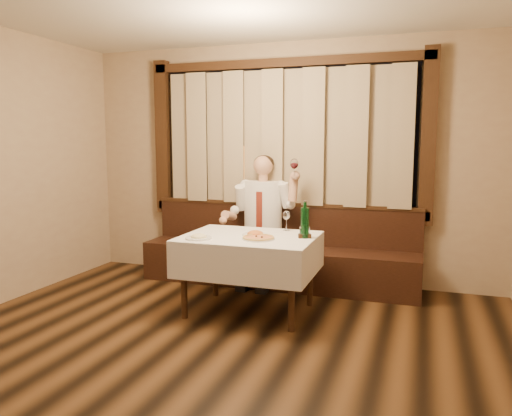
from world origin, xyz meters
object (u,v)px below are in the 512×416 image
(pasta_red, at_px, (255,232))
(green_bottle, at_px, (305,222))
(pizza, at_px, (258,238))
(pasta_cream, at_px, (199,235))
(banquette, at_px, (279,258))
(seated_man, at_px, (262,211))
(dining_table, at_px, (249,246))
(cruet_caddy, at_px, (305,233))

(pasta_red, distance_m, green_bottle, 0.50)
(pizza, bearing_deg, pasta_cream, -163.62)
(pizza, bearing_deg, pasta_red, 117.72)
(pasta_cream, xyz_separation_m, green_bottle, (0.93, 0.36, 0.12))
(banquette, height_order, pizza, banquette)
(pasta_cream, xyz_separation_m, seated_man, (0.22, 1.23, 0.07))
(dining_table, xyz_separation_m, seated_man, (-0.18, 0.93, 0.21))
(pasta_red, bearing_deg, dining_table, -148.98)
(pasta_red, xyz_separation_m, cruet_caddy, (0.48, 0.03, 0.01))
(pizza, relative_size, seated_man, 0.21)
(pasta_cream, bearing_deg, seated_man, 79.94)
(banquette, relative_size, cruet_caddy, 24.78)
(banquette, bearing_deg, seated_man, -153.19)
(banquette, height_order, pasta_cream, banquette)
(banquette, bearing_deg, cruet_caddy, -61.16)
(green_bottle, bearing_deg, seated_man, 129.18)
(pizza, relative_size, pasta_red, 1.23)
(pasta_cream, distance_m, cruet_caddy, 0.99)
(dining_table, xyz_separation_m, pasta_cream, (-0.40, -0.30, 0.14))
(pizza, height_order, seated_man, seated_man)
(pasta_red, distance_m, cruet_caddy, 0.48)
(green_bottle, xyz_separation_m, seated_man, (-0.71, 0.87, -0.05))
(pasta_cream, bearing_deg, banquette, 73.19)
(banquette, bearing_deg, pizza, -83.23)
(seated_man, bearing_deg, pizza, -73.43)
(banquette, relative_size, pasta_cream, 12.87)
(banquette, bearing_deg, pasta_red, -87.14)
(pizza, distance_m, seated_man, 1.12)
(dining_table, relative_size, pizza, 4.10)
(pasta_red, distance_m, pasta_cream, 0.55)
(cruet_caddy, bearing_deg, dining_table, 162.23)
(banquette, distance_m, pasta_cream, 1.46)
(banquette, height_order, dining_table, banquette)
(dining_table, xyz_separation_m, green_bottle, (0.53, 0.06, 0.26))
(pizza, bearing_deg, seated_man, 106.57)
(pizza, height_order, pasta_cream, pasta_cream)
(pizza, height_order, cruet_caddy, cruet_caddy)
(pasta_cream, bearing_deg, pasta_red, 35.98)
(seated_man, bearing_deg, green_bottle, -50.82)
(green_bottle, bearing_deg, dining_table, -173.53)
(pasta_cream, bearing_deg, cruet_caddy, 21.00)
(seated_man, bearing_deg, cruet_caddy, -50.79)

